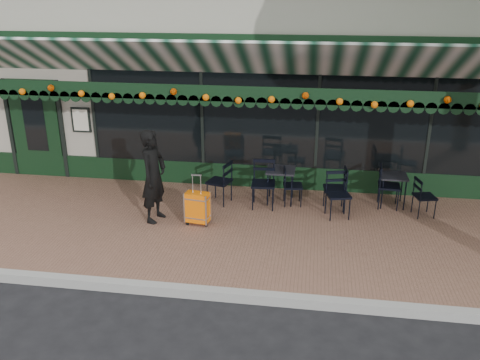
# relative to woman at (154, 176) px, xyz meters

# --- Properties ---
(ground) EXTENTS (80.00, 80.00, 0.00)m
(ground) POSITION_rel_woman_xyz_m (1.49, -2.06, -1.01)
(ground) COLOR black
(ground) RESTS_ON ground
(sidewalk) EXTENTS (18.00, 4.00, 0.15)m
(sidewalk) POSITION_rel_woman_xyz_m (1.49, -0.06, -0.94)
(sidewalk) COLOR brown
(sidewalk) RESTS_ON ground
(curb) EXTENTS (18.00, 0.16, 0.15)m
(curb) POSITION_rel_woman_xyz_m (1.49, -2.14, -0.94)
(curb) COLOR #9E9E99
(curb) RESTS_ON ground
(restaurant_building) EXTENTS (12.00, 9.60, 4.50)m
(restaurant_building) POSITION_rel_woman_xyz_m (1.49, 5.78, 1.26)
(restaurant_building) COLOR #9B9786
(restaurant_building) RESTS_ON ground
(woman) EXTENTS (0.54, 0.70, 1.72)m
(woman) POSITION_rel_woman_xyz_m (0.00, 0.00, 0.00)
(woman) COLOR black
(woman) RESTS_ON sidewalk
(suitcase) EXTENTS (0.45, 0.29, 0.95)m
(suitcase) POSITION_rel_woman_xyz_m (0.81, -0.07, -0.54)
(suitcase) COLOR orange
(suitcase) RESTS_ON sidewalk
(cafe_table_a) EXTENTS (0.51, 0.51, 0.63)m
(cafe_table_a) POSITION_rel_woman_xyz_m (4.41, 1.34, -0.29)
(cafe_table_a) COLOR black
(cafe_table_a) RESTS_ON sidewalk
(cafe_table_b) EXTENTS (0.56, 0.56, 0.69)m
(cafe_table_b) POSITION_rel_woman_xyz_m (2.22, 1.19, -0.24)
(cafe_table_b) COLOR black
(cafe_table_b) RESTS_ON sidewalk
(chair_a_left) EXTENTS (0.47, 0.47, 0.87)m
(chair_a_left) POSITION_rel_woman_xyz_m (3.28, 0.92, -0.42)
(chair_a_left) COLOR black
(chair_a_left) RESTS_ON sidewalk
(chair_a_right) EXTENTS (0.46, 0.46, 0.86)m
(chair_a_right) POSITION_rel_woman_xyz_m (4.33, 1.24, -0.43)
(chair_a_right) COLOR black
(chair_a_right) RESTS_ON sidewalk
(chair_a_front) EXTENTS (0.53, 0.53, 0.87)m
(chair_a_front) POSITION_rel_woman_xyz_m (3.34, 0.63, -0.43)
(chair_a_front) COLOR black
(chair_a_front) RESTS_ON sidewalk
(chair_a_extra) EXTENTS (0.46, 0.46, 0.76)m
(chair_a_extra) POSITION_rel_woman_xyz_m (4.95, 0.92, -0.48)
(chair_a_extra) COLOR black
(chair_a_extra) RESTS_ON sidewalk
(chair_b_left) EXTENTS (0.54, 0.54, 0.88)m
(chair_b_left) POSITION_rel_woman_xyz_m (1.02, 0.96, -0.42)
(chair_b_left) COLOR black
(chair_b_left) RESTS_ON sidewalk
(chair_b_right) EXTENTS (0.43, 0.43, 0.77)m
(chair_b_right) POSITION_rel_woman_xyz_m (2.47, 1.09, -0.48)
(chair_b_right) COLOR black
(chair_b_right) RESTS_ON sidewalk
(chair_b_front) EXTENTS (0.50, 0.50, 0.94)m
(chair_b_front) POSITION_rel_woman_xyz_m (1.91, 0.88, -0.39)
(chair_b_front) COLOR black
(chair_b_front) RESTS_ON sidewalk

